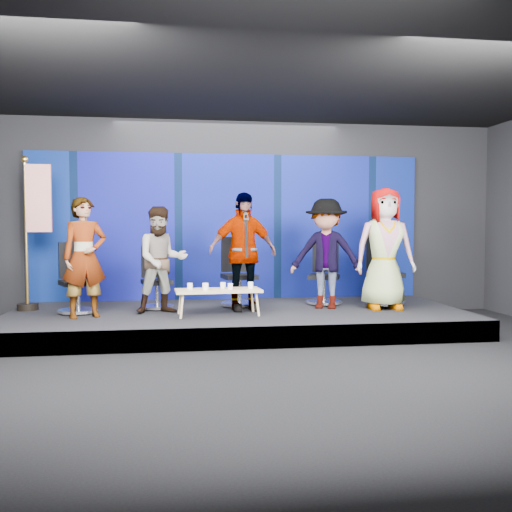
# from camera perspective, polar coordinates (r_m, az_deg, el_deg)

# --- Properties ---
(ground) EXTENTS (10.00, 10.00, 0.00)m
(ground) POSITION_cam_1_polar(r_m,az_deg,el_deg) (6.56, 0.65, -11.21)
(ground) COLOR black
(ground) RESTS_ON ground
(room_walls) EXTENTS (10.02, 8.02, 3.51)m
(room_walls) POSITION_cam_1_polar(r_m,az_deg,el_deg) (6.41, 0.67, 10.34)
(room_walls) COLOR black
(room_walls) RESTS_ON ground
(riser) EXTENTS (7.00, 3.00, 0.30)m
(riser) POSITION_cam_1_polar(r_m,az_deg,el_deg) (8.96, -1.85, -6.38)
(riser) COLOR black
(riser) RESTS_ON ground
(backdrop) EXTENTS (7.00, 0.08, 2.60)m
(backdrop) POSITION_cam_1_polar(r_m,az_deg,el_deg) (10.28, -2.77, 2.94)
(backdrop) COLOR navy
(backdrop) RESTS_ON riser
(chair_a) EXTENTS (0.78, 0.78, 1.07)m
(chair_a) POSITION_cam_1_polar(r_m,az_deg,el_deg) (9.04, -17.47, -3.24)
(chair_a) COLOR silver
(chair_a) RESTS_ON riser
(panelist_a) EXTENTS (0.74, 0.62, 1.73)m
(panelist_a) POSITION_cam_1_polar(r_m,az_deg,el_deg) (8.50, -16.77, -0.14)
(panelist_a) COLOR black
(panelist_a) RESTS_ON riser
(chair_b) EXTENTS (0.66, 0.66, 0.99)m
(chair_b) POSITION_cam_1_polar(r_m,az_deg,el_deg) (9.21, -9.94, -3.18)
(chair_b) COLOR silver
(chair_b) RESTS_ON riser
(panelist_b) EXTENTS (0.89, 0.75, 1.61)m
(panelist_b) POSITION_cam_1_polar(r_m,az_deg,el_deg) (8.68, -9.42, -0.39)
(panelist_b) COLOR black
(panelist_b) RESTS_ON riser
(chair_c) EXTENTS (0.73, 0.73, 1.13)m
(chair_c) POSITION_cam_1_polar(r_m,az_deg,el_deg) (9.39, -1.78, -2.74)
(chair_c) COLOR silver
(chair_c) RESTS_ON riser
(panelist_c) EXTENTS (1.13, 0.61, 1.83)m
(panelist_c) POSITION_cam_1_polar(r_m,az_deg,el_deg) (8.84, -1.35, 0.45)
(panelist_c) COLOR black
(panelist_c) RESTS_ON riser
(chair_d) EXTENTS (0.79, 0.79, 1.08)m
(chair_d) POSITION_cam_1_polar(r_m,az_deg,el_deg) (9.67, 6.84, -2.69)
(chair_d) COLOR silver
(chair_d) RESTS_ON riser
(panelist_d) EXTENTS (1.29, 1.01, 1.75)m
(panelist_d) POSITION_cam_1_polar(r_m,az_deg,el_deg) (9.13, 7.02, 0.24)
(panelist_d) COLOR black
(panelist_d) RESTS_ON riser
(chair_e) EXTENTS (0.71, 0.71, 1.18)m
(chair_e) POSITION_cam_1_polar(r_m,az_deg,el_deg) (9.76, 12.65, -2.49)
(chair_e) COLOR silver
(chair_e) RESTS_ON riser
(panelist_e) EXTENTS (0.98, 0.68, 1.92)m
(panelist_e) POSITION_cam_1_polar(r_m,az_deg,el_deg) (9.21, 12.75, 0.73)
(panelist_e) COLOR black
(panelist_e) RESTS_ON riser
(coffee_table) EXTENTS (1.28, 0.59, 0.38)m
(coffee_table) POSITION_cam_1_polar(r_m,az_deg,el_deg) (8.41, -3.80, -3.54)
(coffee_table) COLOR tan
(coffee_table) RESTS_ON riser
(mug_a) EXTENTS (0.08, 0.08, 0.09)m
(mug_a) POSITION_cam_1_polar(r_m,az_deg,el_deg) (8.43, -6.63, -3.01)
(mug_a) COLOR white
(mug_a) RESTS_ON coffee_table
(mug_b) EXTENTS (0.09, 0.09, 0.10)m
(mug_b) POSITION_cam_1_polar(r_m,az_deg,el_deg) (8.31, -5.08, -3.05)
(mug_b) COLOR white
(mug_b) RESTS_ON coffee_table
(mug_c) EXTENTS (0.08, 0.08, 0.09)m
(mug_c) POSITION_cam_1_polar(r_m,az_deg,el_deg) (8.48, -3.32, -2.96)
(mug_c) COLOR white
(mug_c) RESTS_ON coffee_table
(mug_d) EXTENTS (0.08, 0.08, 0.09)m
(mug_d) POSITION_cam_1_polar(r_m,az_deg,el_deg) (8.37, -2.59, -3.05)
(mug_d) COLOR white
(mug_d) RESTS_ON coffee_table
(mug_e) EXTENTS (0.08, 0.08, 0.10)m
(mug_e) POSITION_cam_1_polar(r_m,az_deg,el_deg) (8.49, -0.55, -2.93)
(mug_e) COLOR white
(mug_e) RESTS_ON coffee_table
(flag_stand) EXTENTS (0.55, 0.32, 2.40)m
(flag_stand) POSITION_cam_1_polar(r_m,az_deg,el_deg) (9.51, -21.32, 2.55)
(flag_stand) COLOR black
(flag_stand) RESTS_ON riser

